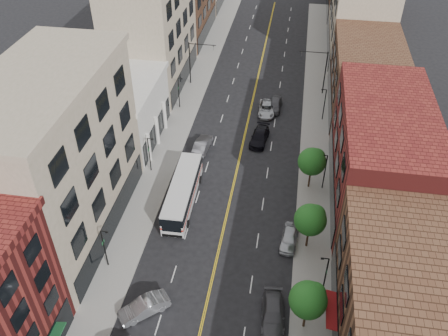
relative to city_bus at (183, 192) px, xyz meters
The scene contains 27 objects.
sidewalk_left 17.00m from the city_bus, 105.53° to the left, with size 4.00×110.00×0.15m, color gray.
sidewalk_right 22.53m from the city_bus, 46.48° to the left, with size 4.00×110.00×0.15m, color gray.
bldg_l_tanoffice 14.75m from the city_bus, 153.66° to the right, with size 10.00×22.00×18.00m, color gray.
bldg_l_white 17.00m from the city_bus, 133.16° to the left, with size 10.00×14.00×8.00m, color silver.
bldg_l_far_a 32.30m from the city_bus, 111.48° to the left, with size 10.00×20.00×18.00m, color gray.
bldg_r_mid 23.47m from the city_bus, 13.26° to the left, with size 10.00×22.00×12.00m, color maroon.
bldg_r_far_a 34.74m from the city_bus, 49.48° to the left, with size 10.00×20.00×10.00m, color brown.
bldg_r_far_b 52.62m from the city_bus, 64.58° to the left, with size 10.00×22.00×14.00m, color gray.
tree_r_1 20.99m from the city_bus, 44.56° to the right, with size 3.40×3.40×5.59m.
tree_r_2 15.74m from the city_bus, 17.32° to the right, with size 3.40×3.40×5.59m.
tree_r_3 15.97m from the city_bus, 19.85° to the left, with size 3.40×3.40×5.59m.
lamp_l_1 12.09m from the city_bus, 117.10° to the right, with size 0.81×0.55×5.05m.
lamp_l_2 7.71m from the city_bus, 135.98° to the left, with size 0.81×0.55×5.05m.
lamp_l_3 22.02m from the city_bus, 104.43° to the left, with size 0.81×0.55×5.05m.
lamp_r_1 19.64m from the city_bus, 33.10° to the right, with size 0.81×0.55×5.05m.
lamp_r_2 17.30m from the city_bus, 17.87° to the left, with size 0.81×0.55×5.05m.
lamp_r_3 26.92m from the city_bus, 52.36° to the left, with size 0.81×0.55×5.05m.
signal_mast_left 29.82m from the city_bus, 99.29° to the left, with size 4.49×0.18×7.20m.
signal_mast_right 33.38m from the city_bus, 61.75° to the left, with size 4.49×0.18×7.20m.
city_bus is the anchor object (origin of this frame).
car_angle_b 15.61m from the city_bus, 90.47° to the right, with size 1.71×4.90×1.61m, color #ADB0B5.
car_parked_mid 18.67m from the city_bus, 50.34° to the right, with size 2.14×5.27×1.53m, color #434347.
car_parked_far 13.67m from the city_bus, 19.20° to the right, with size 1.80×4.46×1.52m, color #B4B6BC.
car_lane_behind 11.07m from the city_bus, 89.20° to the left, with size 1.72×4.92×1.62m, color #48484D.
car_lane_a 16.17m from the city_bus, 61.47° to the left, with size 2.20×5.40×1.57m, color black.
car_lane_b 23.37m from the city_bus, 70.06° to the left, with size 2.46×5.33×1.48m, color #AFB2B7.
car_lane_c 25.06m from the city_bus, 68.47° to the left, with size 1.86×4.63×1.58m, color #444448.
Camera 1 is at (6.11, -21.99, 38.71)m, focal length 38.00 mm.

